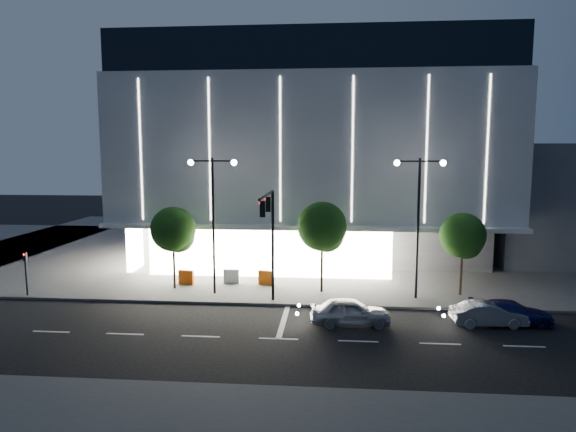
# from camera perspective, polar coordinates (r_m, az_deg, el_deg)

# --- Properties ---
(ground) EXTENTS (160.00, 160.00, 0.00)m
(ground) POSITION_cam_1_polar(r_m,az_deg,el_deg) (28.28, -4.88, -12.25)
(ground) COLOR black
(ground) RESTS_ON ground
(sidewalk_museum) EXTENTS (70.00, 40.00, 0.15)m
(sidewalk_museum) POSITION_cam_1_polar(r_m,az_deg,el_deg) (51.13, 5.26, -3.36)
(sidewalk_museum) COLOR #474747
(sidewalk_museum) RESTS_ON ground
(museum) EXTENTS (30.00, 25.80, 18.00)m
(museum) POSITION_cam_1_polar(r_m,az_deg,el_deg) (48.61, 3.00, 7.02)
(museum) COLOR #4C4C51
(museum) RESTS_ON ground
(annex_building) EXTENTS (16.00, 20.00, 10.00)m
(annex_building) POSITION_cam_1_polar(r_m,az_deg,el_deg) (54.81, 27.87, 1.74)
(annex_building) COLOR #4C4C51
(annex_building) RESTS_ON ground
(traffic_mast) EXTENTS (0.33, 5.89, 7.07)m
(traffic_mast) POSITION_cam_1_polar(r_m,az_deg,el_deg) (30.15, -2.03, -1.15)
(traffic_mast) COLOR black
(traffic_mast) RESTS_ON ground
(street_lamp_west) EXTENTS (3.16, 0.36, 9.00)m
(street_lamp_west) POSITION_cam_1_polar(r_m,az_deg,el_deg) (33.34, -8.33, 1.18)
(street_lamp_west) COLOR black
(street_lamp_west) RESTS_ON ground
(street_lamp_east) EXTENTS (3.16, 0.36, 9.00)m
(street_lamp_east) POSITION_cam_1_polar(r_m,az_deg,el_deg) (32.90, 14.30, 0.96)
(street_lamp_east) COLOR black
(street_lamp_east) RESTS_ON ground
(ped_signal_far) EXTENTS (0.22, 0.24, 3.00)m
(ped_signal_far) POSITION_cam_1_polar(r_m,az_deg,el_deg) (37.25, -27.12, -5.25)
(ped_signal_far) COLOR black
(ped_signal_far) RESTS_ON ground
(tree_left) EXTENTS (3.02, 3.02, 5.72)m
(tree_left) POSITION_cam_1_polar(r_m,az_deg,el_deg) (35.34, -12.59, -1.72)
(tree_left) COLOR black
(tree_left) RESTS_ON ground
(tree_mid) EXTENTS (3.25, 3.25, 6.15)m
(tree_mid) POSITION_cam_1_polar(r_m,az_deg,el_deg) (33.68, 3.85, -1.48)
(tree_mid) COLOR black
(tree_mid) RESTS_ON ground
(tree_right) EXTENTS (2.91, 2.91, 5.51)m
(tree_right) POSITION_cam_1_polar(r_m,az_deg,el_deg) (34.78, 18.85, -2.33)
(tree_right) COLOR black
(tree_right) RESTS_ON ground
(car_lead) EXTENTS (4.49, 2.10, 1.49)m
(car_lead) POSITION_cam_1_polar(r_m,az_deg,el_deg) (28.53, 6.94, -10.53)
(car_lead) COLOR #ACAEB4
(car_lead) RESTS_ON ground
(car_second) EXTENTS (4.06, 1.70, 1.30)m
(car_second) POSITION_cam_1_polar(r_m,az_deg,el_deg) (30.26, 21.37, -10.12)
(car_second) COLOR #B2B3BA
(car_second) RESTS_ON ground
(car_third) EXTENTS (4.44, 2.01, 1.26)m
(car_third) POSITION_cam_1_polar(r_m,az_deg,el_deg) (31.10, 23.57, -9.80)
(car_third) COLOR #151651
(car_third) RESTS_ON ground
(barrier_a) EXTENTS (1.13, 0.45, 1.00)m
(barrier_a) POSITION_cam_1_polar(r_m,az_deg,el_deg) (36.86, -11.25, -6.69)
(barrier_a) COLOR #DD500C
(barrier_a) RESTS_ON sidewalk_museum
(barrier_c) EXTENTS (1.13, 0.52, 1.00)m
(barrier_c) POSITION_cam_1_polar(r_m,az_deg,el_deg) (36.07, -2.45, -6.86)
(barrier_c) COLOR #DB570C
(barrier_c) RESTS_ON sidewalk_museum
(barrier_d) EXTENTS (1.11, 0.28, 1.00)m
(barrier_d) POSITION_cam_1_polar(r_m,az_deg,el_deg) (36.61, -6.30, -6.69)
(barrier_d) COLOR silver
(barrier_d) RESTS_ON sidewalk_museum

